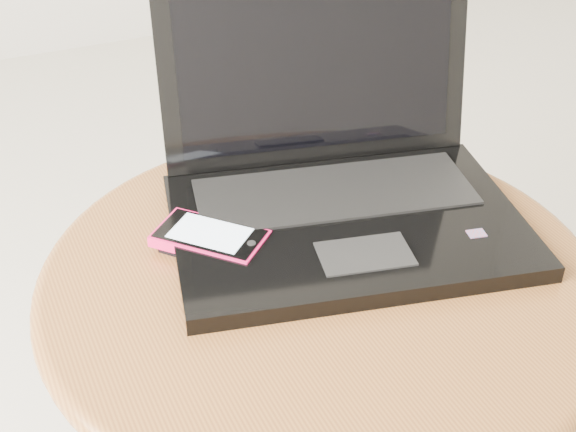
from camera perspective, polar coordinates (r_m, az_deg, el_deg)
name	(u,v)px	position (r m, az deg, el deg)	size (l,w,h in m)	color
table	(318,336)	(0.89, 2.20, -8.76)	(0.60, 0.60, 0.47)	#562F11
laptop	(337,177)	(0.89, 3.59, 2.87)	(0.44, 0.39, 0.25)	black
phone_black	(212,247)	(0.85, -5.56, -2.28)	(0.11, 0.11, 0.01)	black
phone_pink	(210,238)	(0.84, -5.69, -1.61)	(0.13, 0.13, 0.01)	#F0165B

